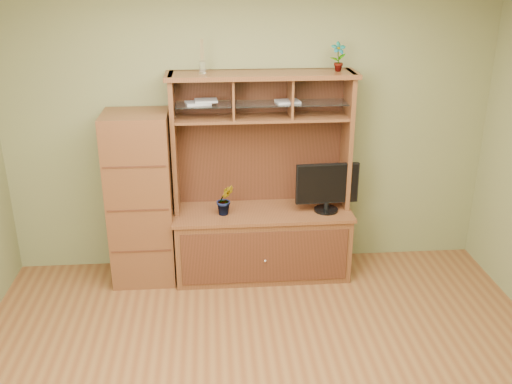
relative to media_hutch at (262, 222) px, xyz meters
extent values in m
cube|color=olive|center=(-0.09, 0.28, 0.83)|extent=(4.50, 0.02, 2.70)
cube|color=#4F2C16|center=(0.00, -0.02, -0.21)|extent=(1.60, 0.55, 0.62)
cube|color=#311A0D|center=(0.00, -0.30, -0.21)|extent=(1.50, 0.01, 0.50)
sphere|color=silver|center=(0.00, -0.32, -0.24)|extent=(0.02, 0.02, 0.02)
cube|color=#4F2C16|center=(0.00, -0.02, 0.11)|extent=(1.64, 0.59, 0.03)
cube|color=#4F2C16|center=(-0.78, 0.08, 0.75)|extent=(0.04, 0.35, 1.25)
cube|color=#4F2C16|center=(0.78, 0.08, 0.75)|extent=(0.04, 0.35, 1.25)
cube|color=#311A0D|center=(0.00, 0.24, 0.75)|extent=(1.52, 0.02, 1.25)
cube|color=#4F2C16|center=(0.00, 0.08, 1.36)|extent=(1.66, 0.40, 0.04)
cube|color=#4F2C16|center=(0.00, 0.08, 0.98)|extent=(1.52, 0.32, 0.02)
cube|color=#4F2C16|center=(-0.25, 0.08, 1.16)|extent=(0.02, 0.31, 0.35)
cube|color=#4F2C16|center=(0.25, 0.08, 1.16)|extent=(0.02, 0.31, 0.35)
cube|color=silver|center=(0.00, 0.07, 1.11)|extent=(1.50, 0.27, 0.01)
cylinder|color=black|center=(0.58, -0.08, 0.14)|extent=(0.22, 0.22, 0.02)
cylinder|color=black|center=(0.58, -0.08, 0.19)|extent=(0.04, 0.04, 0.07)
cube|color=black|center=(0.58, -0.08, 0.40)|extent=(0.58, 0.07, 0.37)
imported|color=#2D6121|center=(-0.34, -0.08, 0.27)|extent=(0.18, 0.15, 0.29)
imported|color=#375D20|center=(0.66, 0.08, 1.50)|extent=(0.14, 0.10, 0.25)
cylinder|color=silver|center=(-0.51, 0.08, 1.43)|extent=(0.06, 0.06, 0.10)
cylinder|color=olive|center=(-0.51, 0.08, 1.57)|extent=(0.04, 0.04, 0.18)
cube|color=#AEAEB3|center=(-0.56, 0.08, 1.12)|extent=(0.24, 0.20, 0.02)
cube|color=#AEAEB3|center=(-0.49, 0.08, 1.14)|extent=(0.20, 0.16, 0.02)
cube|color=#AEAEB3|center=(0.23, 0.08, 1.12)|extent=(0.22, 0.19, 0.02)
cube|color=#4F2C16|center=(-1.10, 0.00, 0.27)|extent=(0.57, 0.51, 1.59)
cube|color=#311A0D|center=(-1.10, -0.26, -0.13)|extent=(0.53, 0.01, 0.02)
cube|color=#311A0D|center=(-1.10, -0.26, 0.27)|extent=(0.53, 0.01, 0.01)
cube|color=#311A0D|center=(-1.10, -0.26, 0.67)|extent=(0.53, 0.01, 0.02)
camera|label=1|loc=(-0.45, -4.83, 2.24)|focal=40.00mm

